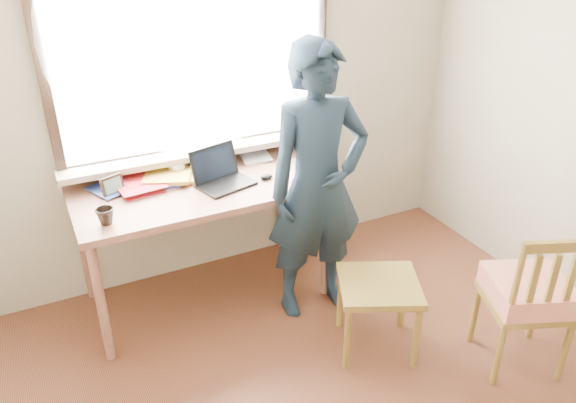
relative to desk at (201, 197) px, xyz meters
name	(u,v)px	position (x,y,z in m)	size (l,w,h in m)	color
room_shell	(387,124)	(0.31, -1.43, 0.89)	(3.52, 4.02, 2.61)	#B4AA91
desk	(201,197)	(0.00, 0.00, 0.00)	(1.54, 0.77, 0.83)	#8F5C47
laptop	(221,176)	(0.13, -0.03, 0.14)	(0.38, 0.34, 0.22)	black
mug_white	(177,168)	(-0.08, 0.21, 0.13)	(0.11, 0.11, 0.09)	white
mug_dark	(105,216)	(-0.61, -0.23, 0.13)	(0.10, 0.10, 0.09)	black
mouse	(266,177)	(0.40, -0.10, 0.10)	(0.08, 0.06, 0.03)	black
desk_clutter	(129,181)	(-0.39, 0.19, 0.11)	(0.78, 0.51, 0.05)	#2B3F8D
book_a	(134,179)	(-0.35, 0.24, 0.10)	(0.20, 0.27, 0.03)	white
book_b	(241,157)	(0.38, 0.28, 0.10)	(0.19, 0.26, 0.02)	white
picture_frame	(113,187)	(-0.50, 0.10, 0.14)	(0.14, 0.06, 0.11)	black
work_chair	(379,293)	(0.73, -0.92, -0.35)	(0.59, 0.58, 0.46)	olive
side_chair	(529,293)	(1.38, -1.39, -0.26)	(0.55, 0.54, 0.92)	olive
person	(318,185)	(0.60, -0.40, 0.13)	(0.64, 0.42, 1.74)	#152330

